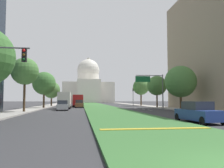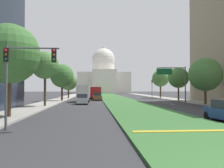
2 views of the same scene
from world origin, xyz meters
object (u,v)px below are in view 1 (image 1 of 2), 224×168
sedan_lead_stopped (198,113)px  sedan_distant (79,104)px  street_tree_left_distant (52,90)px  city_bus (78,100)px  street_tree_right_distant (141,87)px  overhead_guide_sign (153,84)px  street_tree_right_mid (181,82)px  street_tree_left_far (44,83)px  sedan_midblock (63,106)px  street_tree_left_mid (25,71)px  street_tree_right_far (157,86)px  box_truck_delivery (65,100)px  capitol_building (88,87)px  traffic_light_far_right (133,94)px

sedan_lead_stopped → sedan_distant: 36.39m
street_tree_left_distant → city_bus: bearing=-14.9°
street_tree_right_distant → sedan_lead_stopped: 46.34m
overhead_guide_sign → city_bus: (-13.94, 19.24, -2.87)m
street_tree_right_mid → street_tree_left_far: 27.03m
street_tree_right_distant → sedan_midblock: 30.66m
street_tree_left_distant → street_tree_right_distant: 24.20m
street_tree_right_mid → street_tree_left_far: street_tree_left_far is taller
street_tree_left_mid → street_tree_right_mid: street_tree_left_mid is taller
street_tree_right_far → sedan_distant: 17.52m
street_tree_left_mid → box_truck_delivery: street_tree_left_mid is taller
box_truck_delivery → street_tree_right_mid: bearing=-28.8°
capitol_building → traffic_light_far_right: capitol_building is taller
street_tree_left_far → street_tree_left_distant: 13.88m
street_tree_left_distant → overhead_guide_sign: bearing=-45.2°
street_tree_left_mid → street_tree_right_distant: 37.93m
capitol_building → street_tree_right_distant: (12.22, -75.27, -3.80)m
street_tree_right_distant → sedan_lead_stopped: street_tree_right_distant is taller
overhead_guide_sign → street_tree_left_distant: street_tree_left_distant is taller
capitol_building → street_tree_right_far: (11.86, -90.04, -4.31)m
capitol_building → street_tree_left_far: bearing=-97.5°
sedan_distant → box_truck_delivery: size_ratio=0.73×
street_tree_right_mid → street_tree_left_mid: bearing=-175.1°
street_tree_left_mid → sedan_distant: (7.50, 18.61, -4.96)m
street_tree_left_mid → street_tree_right_distant: bearing=50.0°
sedan_lead_stopped → box_truck_delivery: bearing=113.1°
street_tree_right_mid → street_tree_right_far: bearing=89.6°
sedan_lead_stopped → street_tree_right_far: bearing=77.4°
street_tree_left_distant → sedan_midblock: (4.65, -23.28, -3.53)m
sedan_midblock → city_bus: 21.57m
street_tree_left_distant → sedan_distant: bearing=-55.2°
street_tree_left_distant → capitol_building: bearing=81.0°
capitol_building → city_bus: bearing=-93.7°
street_tree_right_distant → sedan_midblock: bearing=-130.1°
sedan_distant → box_truck_delivery: box_truck_delivery is taller
street_tree_right_far → street_tree_left_distant: street_tree_right_far is taller
overhead_guide_sign → box_truck_delivery: overhead_guide_sign is taller
capitol_building → city_bus: size_ratio=2.59×
traffic_light_far_right → street_tree_right_distant: bearing=-65.3°
street_tree_left_mid → city_bus: bearing=75.3°
overhead_guide_sign → street_tree_right_mid: (2.80, -6.00, 0.10)m
sedan_distant → city_bus: city_bus is taller
overhead_guide_sign → box_truck_delivery: bearing=164.4°
sedan_midblock → street_tree_left_far: bearing=115.5°
street_tree_left_far → sedan_midblock: bearing=-64.5°
street_tree_right_mid → street_tree_right_distant: bearing=89.0°
overhead_guide_sign → street_tree_right_mid: street_tree_right_mid is taller
overhead_guide_sign → city_bus: bearing=125.9°
street_tree_left_distant → box_truck_delivery: (4.53, -16.52, -2.65)m
street_tree_right_distant → sedan_distant: 20.34m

